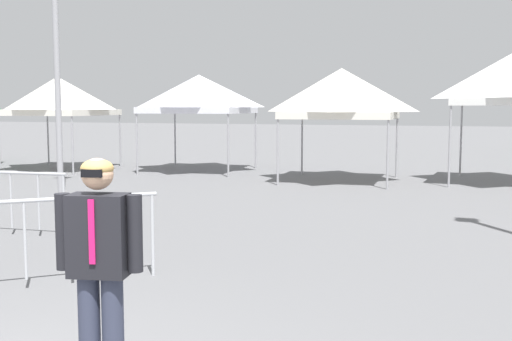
{
  "coord_description": "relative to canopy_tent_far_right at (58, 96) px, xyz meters",
  "views": [
    {
      "loc": [
        3.05,
        -3.33,
        2.14
      ],
      "look_at": [
        0.23,
        4.49,
        1.3
      ],
      "focal_mm": 44.18,
      "sensor_mm": 36.0,
      "label": 1
    }
  ],
  "objects": [
    {
      "name": "canopy_tent_left_of_center",
      "position": [
        4.76,
        1.11,
        0.06
      ],
      "size": [
        3.42,
        3.42,
        3.2
      ],
      "color": "#9E9EA3",
      "rests_on": "ground"
    },
    {
      "name": "canopy_tent_center",
      "position": [
        9.82,
        -0.14,
        0.02
      ],
      "size": [
        3.24,
        3.24,
        3.24
      ],
      "color": "#9E9EA3",
      "rests_on": "ground"
    },
    {
      "name": "person_foreground",
      "position": [
        11.08,
        -14.18,
        -1.47
      ],
      "size": [
        0.64,
        0.33,
        1.78
      ],
      "color": "#33384C",
      "rests_on": "ground"
    },
    {
      "name": "canopy_tent_far_right",
      "position": [
        0.0,
        0.0,
        0.0
      ],
      "size": [
        3.31,
        3.31,
        3.16
      ],
      "color": "#9E9EA3",
      "rests_on": "ground"
    },
    {
      "name": "crowd_barrier_by_lift",
      "position": [
        9.03,
        -11.73,
        -1.75
      ],
      "size": [
        1.57,
        1.47,
        1.08
      ],
      "color": "#B7BABF",
      "rests_on": "ground"
    },
    {
      "name": "crowd_barrier_near_person",
      "position": [
        6.27,
        -9.58,
        -1.75
      ],
      "size": [
        2.1,
        0.23,
        1.08
      ],
      "color": "#B7BABF",
      "rests_on": "ground"
    }
  ]
}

